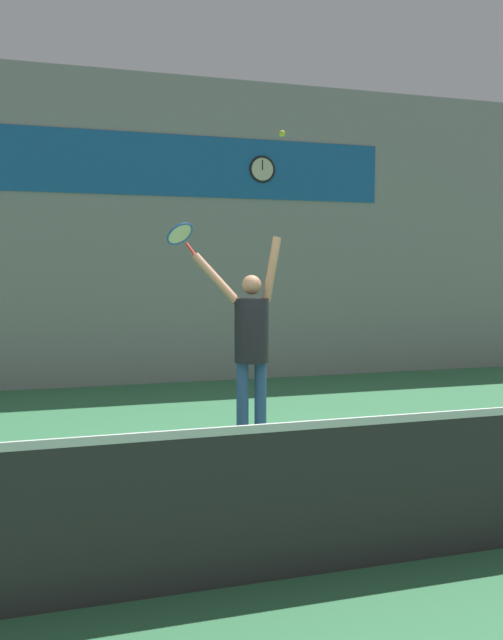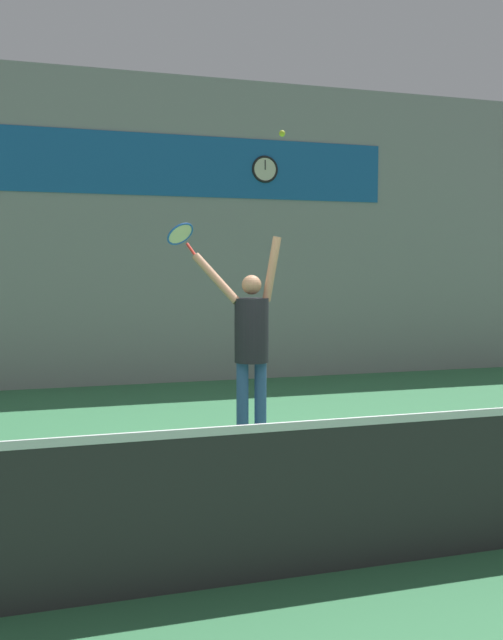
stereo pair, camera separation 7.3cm
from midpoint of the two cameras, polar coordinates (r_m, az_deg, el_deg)
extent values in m
plane|color=#387A4C|center=(5.74, 3.14, -14.28)|extent=(18.00, 18.00, 0.00)
cube|color=gray|center=(10.43, -6.12, 8.05)|extent=(18.00, 0.10, 5.00)
cube|color=#195B9E|center=(10.50, -6.11, 13.83)|extent=(6.73, 0.02, 0.98)
cylinder|color=beige|center=(10.77, 0.80, 13.61)|extent=(0.41, 0.02, 0.41)
torus|color=black|center=(10.77, 0.80, 13.61)|extent=(0.45, 0.04, 0.45)
cube|color=black|center=(10.77, 0.81, 14.00)|extent=(0.02, 0.01, 0.16)
cube|color=#2D2D2D|center=(4.10, 11.25, -15.40)|extent=(8.58, 0.01, 0.91)
cube|color=white|center=(3.97, 11.36, -8.93)|extent=(8.58, 0.02, 0.05)
cylinder|color=#2D4C7F|center=(6.74, -1.14, -7.57)|extent=(0.13, 0.13, 0.87)
cylinder|color=#2D4C7F|center=(6.79, 0.51, -7.48)|extent=(0.13, 0.13, 0.87)
cylinder|color=black|center=(6.65, -0.32, -0.94)|extent=(0.37, 0.37, 0.68)
sphere|color=tan|center=(6.62, -0.32, 3.24)|extent=(0.21, 0.21, 0.21)
cylinder|color=tan|center=(6.64, 1.55, 4.68)|extent=(0.22, 0.20, 0.69)
cylinder|color=tan|center=(6.68, -3.61, 3.84)|extent=(0.49, 0.42, 0.55)
cylinder|color=red|center=(6.85, -5.86, 6.42)|extent=(0.11, 0.15, 0.16)
torus|color=#1E51A5|center=(6.98, -6.87, 7.82)|extent=(0.41, 0.39, 0.25)
cylinder|color=beige|center=(6.98, -6.87, 7.82)|extent=(0.35, 0.32, 0.20)
sphere|color=#CCDB2D|center=(6.76, 2.49, 16.67)|extent=(0.07, 0.07, 0.07)
camera|label=1|loc=(0.04, -90.32, -0.02)|focal=35.00mm
camera|label=2|loc=(0.04, 89.68, 0.02)|focal=35.00mm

